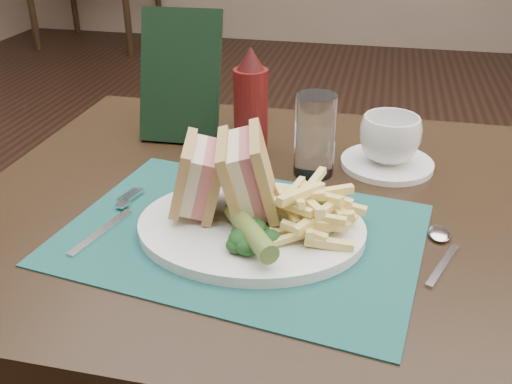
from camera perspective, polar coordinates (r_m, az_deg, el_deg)
floor at (r=1.69m, az=4.90°, el=-14.95°), size 7.00×7.00×0.00m
wall_back at (r=4.87m, az=10.98°, el=14.18°), size 6.00×0.00×6.00m
table_main at (r=1.07m, az=1.74°, el=-18.39°), size 0.90×0.75×0.75m
placemat at (r=0.76m, az=-1.42°, el=-4.18°), size 0.50×0.39×0.00m
plate at (r=0.75m, az=-0.50°, el=-3.58°), size 0.31×0.26×0.01m
sandwich_half_a at (r=0.76m, az=-7.25°, el=1.59°), size 0.10×0.11×0.10m
sandwich_half_b at (r=0.75m, az=-2.43°, el=1.78°), size 0.10×0.13×0.11m
kale_garnish at (r=0.70m, az=-1.28°, el=-4.44°), size 0.11×0.08×0.03m
pickle_spear at (r=0.69m, az=-0.61°, el=-3.87°), size 0.09×0.11×0.03m
fries_pile at (r=0.73m, az=5.07°, el=-1.23°), size 0.18×0.20×0.06m
fork at (r=0.80m, az=-14.35°, el=-2.54°), size 0.07×0.17×0.01m
spoon at (r=0.75m, az=18.07°, el=-5.70°), size 0.09×0.15×0.01m
saucer at (r=0.96m, az=12.94°, el=2.80°), size 0.19×0.19×0.01m
coffee_cup at (r=0.94m, az=13.22°, el=5.18°), size 0.12×0.12×0.08m
drinking_glass at (r=0.89m, az=5.91°, el=5.64°), size 0.08×0.08×0.13m
ketchup_bottle at (r=0.94m, az=-0.53°, el=8.82°), size 0.07×0.07×0.19m
check_presenter at (r=1.02m, az=-7.57°, el=11.37°), size 0.14×0.09×0.22m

